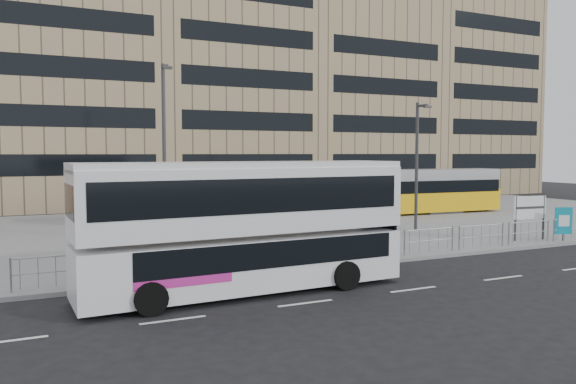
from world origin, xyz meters
name	(u,v)px	position (x,y,z in m)	size (l,w,h in m)	color
ground	(392,263)	(0.00, 0.00, 0.00)	(120.00, 120.00, 0.00)	black
plaza	(274,226)	(0.00, 12.00, 0.07)	(64.00, 24.00, 0.15)	slate
kerb	(391,261)	(0.00, 0.05, 0.07)	(64.00, 0.25, 0.17)	gray
building_row	(195,65)	(1.55, 34.27, 12.91)	(70.40, 18.40, 31.20)	brown
pedestrian_barrier	(423,235)	(2.00, 0.50, 0.98)	(32.07, 0.07, 1.10)	#909398
road_markings	(482,281)	(1.00, -4.00, 0.01)	(62.00, 0.12, 0.01)	white
double_decker_bus	(245,222)	(-7.15, -2.00, 2.28)	(10.63, 3.03, 4.22)	silver
tram	(332,194)	(5.16, 14.07, 1.73)	(26.90, 3.82, 3.16)	#E6AF0C
station_sign	(530,210)	(9.22, 1.29, 1.68)	(1.92, 0.28, 2.21)	#2D2D30
ad_panel	(563,221)	(10.55, 0.40, 1.13)	(0.86, 0.36, 1.67)	#2D2D30
pedestrian	(232,223)	(-4.22, 7.59, 1.03)	(0.64, 0.42, 1.75)	black
traffic_light_west	(198,215)	(-7.58, 1.92, 2.12)	(0.23, 0.25, 3.10)	#2D2D30
lamp_post_west	(164,146)	(-7.42, 8.15, 4.82)	(0.45, 1.04, 8.58)	#2D2D30
lamp_post_east	(417,160)	(6.50, 6.73, 4.10)	(0.45, 1.04, 7.16)	#2D2D30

